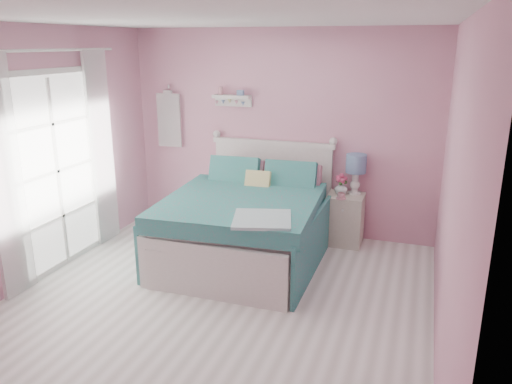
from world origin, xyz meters
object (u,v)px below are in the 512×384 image
Objects in this scene: vase at (341,188)px; teacup at (341,196)px; nightstand at (345,219)px; bed at (247,225)px; table_lamp at (356,166)px.

vase is 1.80× the size of teacup.
nightstand is 0.40m from vase.
bed is 23.30× the size of teacup.
bed reaches higher than table_lamp.
bed is at bearing -146.30° from teacup.
vase is (-0.07, 0.01, 0.39)m from nightstand.
bed is 4.31× the size of table_lamp.
vase is 0.19m from teacup.
vase is at bearing 37.96° from bed.
table_lamp reaches higher than nightstand.
table_lamp is at bearing 65.44° from teacup.
nightstand is at bearing 35.58° from bed.
teacup is at bearing -101.01° from nightstand.
nightstand is at bearing 78.99° from teacup.
nightstand is 0.67m from table_lamp.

